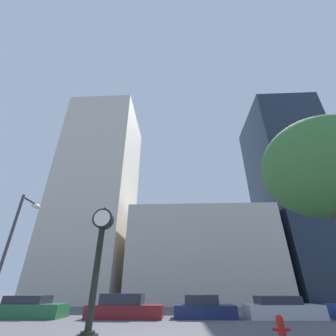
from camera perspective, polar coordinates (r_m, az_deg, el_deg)
The scene contains 11 objects.
building_tall_tower at distance 37.72m, azimuth -17.22°, elevation -6.12°, with size 10.20×12.00×30.18m.
building_storefront_row at distance 33.26m, azimuth 8.35°, elevation -21.35°, with size 18.42×12.00×11.03m.
building_glass_modern at distance 39.60m, azimuth 29.30°, elevation -5.36°, with size 9.49×12.00×29.38m.
street_clock at distance 11.11m, azimuth -17.20°, elevation -19.97°, with size 0.93×0.83×5.17m.
car_green at distance 19.44m, azimuth -31.84°, elevation -28.00°, with size 4.63×1.91×1.26m.
car_maroon at distance 17.19m, azimuth -10.93°, elevation -31.49°, with size 4.79×1.95×1.38m.
car_navy at distance 17.24m, azimuth 9.04°, elevation -31.72°, with size 3.90×1.96×1.30m.
car_silver at distance 18.19m, azimuth 26.89°, elevation -29.29°, with size 4.73×2.03×1.25m.
fire_hydrant_far at distance 10.87m, azimuth 26.76°, elevation -32.43°, with size 0.63×0.27×0.82m.
street_lamp_left at distance 13.45m, azimuth -34.02°, elevation -13.93°, with size 0.36×1.57×5.86m.
bare_tree at distance 9.37m, azimuth 34.22°, elevation 0.05°, with size 3.80×3.80×7.07m.
Camera 1 is at (1.34, -8.90, 1.67)m, focal length 24.00 mm.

